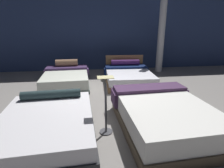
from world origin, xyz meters
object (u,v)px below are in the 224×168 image
object	(u,v)px
bed_0	(47,125)
support_pillar	(162,30)
price_sign	(106,112)
bed_1	(164,115)
bed_3	(128,76)
bed_2	(66,78)

from	to	relation	value
bed_0	support_pillar	xyz separation A→B (m)	(3.83, 4.44, 1.53)
price_sign	bed_0	bearing A→B (deg)	179.06
bed_1	bed_0	bearing A→B (deg)	177.73
bed_3	price_sign	xyz separation A→B (m)	(-1.10, -3.07, 0.19)
bed_0	price_sign	size ratio (longest dim) A/B	2.03
support_pillar	bed_0	bearing A→B (deg)	-130.81
bed_2	bed_3	size ratio (longest dim) A/B	0.98
bed_2	price_sign	size ratio (longest dim) A/B	1.94
bed_2	price_sign	distance (m)	3.23
bed_3	support_pillar	distance (m)	2.66
support_pillar	bed_3	bearing A→B (deg)	-140.57
bed_3	bed_0	bearing A→B (deg)	-122.49
bed_1	support_pillar	xyz separation A→B (m)	(1.67, 4.43, 1.49)
bed_2	price_sign	xyz separation A→B (m)	(1.05, -3.05, 0.18)
price_sign	support_pillar	distance (m)	5.43
bed_0	price_sign	xyz separation A→B (m)	(1.04, -0.02, 0.19)
bed_1	support_pillar	world-z (taller)	support_pillar
bed_0	bed_1	distance (m)	2.16
bed_2	bed_0	bearing A→B (deg)	-92.23
bed_0	bed_1	xyz separation A→B (m)	(2.16, 0.01, 0.04)
price_sign	support_pillar	xyz separation A→B (m)	(2.79, 4.46, 1.33)
bed_0	bed_2	distance (m)	3.04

